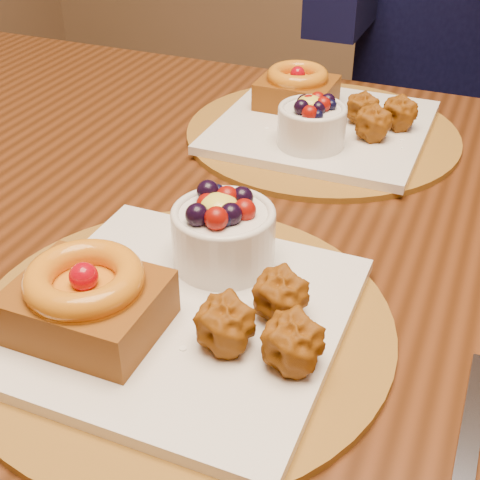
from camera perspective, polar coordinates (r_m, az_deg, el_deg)
name	(u,v)px	position (r m, az deg, el deg)	size (l,w,h in m)	color
dining_table	(266,265)	(0.81, 2.22, -2.11)	(1.60, 0.90, 0.76)	#361A09
place_setting_near	(180,297)	(0.60, -5.15, -4.84)	(0.38, 0.38, 0.09)	brown
place_setting_far	(320,120)	(0.94, 6.86, 10.09)	(0.38, 0.38, 0.09)	brown
chair_far	(425,162)	(1.59, 15.48, 6.41)	(0.44, 0.44, 0.83)	black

